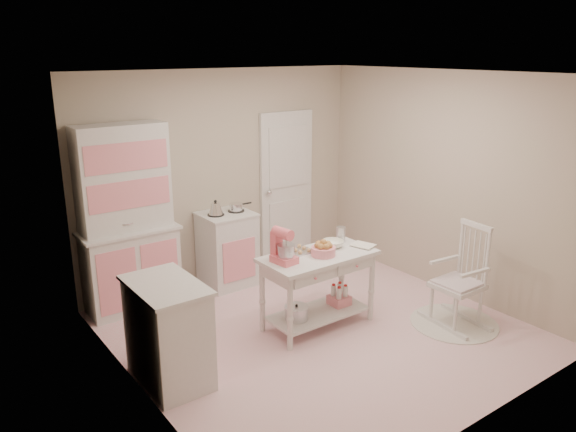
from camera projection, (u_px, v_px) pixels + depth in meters
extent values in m
plane|color=pink|center=(318.00, 330.00, 5.86)|extent=(3.80, 3.80, 0.00)
cube|color=white|center=(323.00, 74.00, 5.11)|extent=(3.80, 3.80, 0.04)
cube|color=#B9A596|center=(223.00, 176.00, 6.95)|extent=(3.80, 0.04, 2.60)
cube|color=#B9A596|center=(489.00, 270.00, 4.02)|extent=(3.80, 0.04, 2.60)
cube|color=#B9A596|center=(134.00, 250.00, 4.41)|extent=(0.04, 3.80, 2.60)
cube|color=#B9A596|center=(446.00, 184.00, 6.56)|extent=(0.04, 3.80, 2.60)
cube|color=white|center=(286.00, 188.00, 7.55)|extent=(0.82, 0.05, 2.04)
cube|color=white|center=(127.00, 220.00, 6.08)|extent=(1.06, 0.50, 2.08)
cube|color=white|center=(227.00, 249.00, 6.89)|extent=(0.62, 0.57, 0.92)
cube|color=white|center=(168.00, 333.00, 4.86)|extent=(0.54, 0.84, 0.92)
cylinder|color=white|center=(454.00, 323.00, 5.99)|extent=(0.92, 0.92, 0.01)
cube|color=white|center=(458.00, 276.00, 5.84)|extent=(0.55, 0.77, 1.10)
cube|color=white|center=(318.00, 290.00, 5.85)|extent=(1.20, 0.60, 0.80)
cube|color=#FD6B78|center=(284.00, 246.00, 5.46)|extent=(0.23, 0.30, 0.34)
cube|color=silver|center=(296.00, 252.00, 5.79)|extent=(0.34, 0.24, 0.02)
cylinder|color=pink|center=(323.00, 251.00, 5.70)|extent=(0.25, 0.25, 0.09)
imported|color=white|center=(333.00, 244.00, 5.93)|extent=(0.23, 0.23, 0.07)
cylinder|color=silver|center=(341.00, 234.00, 6.08)|extent=(0.10, 0.10, 0.17)
imported|color=white|center=(359.00, 248.00, 5.89)|extent=(0.24, 0.28, 0.02)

